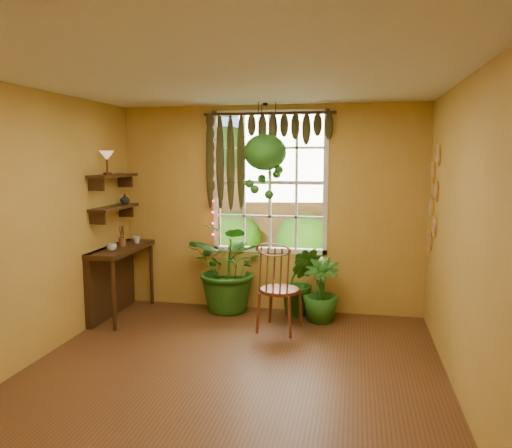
{
  "coord_description": "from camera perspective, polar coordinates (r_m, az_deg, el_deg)",
  "views": [
    {
      "loc": [
        1.11,
        -4.18,
        2.04
      ],
      "look_at": [
        0.04,
        1.15,
        1.3
      ],
      "focal_mm": 35.0,
      "sensor_mm": 36.0,
      "label": 1
    }
  ],
  "objects": [
    {
      "name": "shelf_upper",
      "position": [
        6.51,
        -16.02,
        5.33
      ],
      "size": [
        0.25,
        0.9,
        0.04
      ],
      "primitive_type": "cube",
      "color": "#39220F",
      "rests_on": "wall_left"
    },
    {
      "name": "backyard",
      "position": [
        11.11,
        6.85,
        3.77
      ],
      "size": [
        14.0,
        10.0,
        12.0
      ],
      "color": "#1F4F16",
      "rests_on": "ground"
    },
    {
      "name": "potted_plant_right",
      "position": [
        6.27,
        7.39,
        -7.53
      ],
      "size": [
        0.45,
        0.45,
        0.79
      ],
      "primitive_type": "imported",
      "rotation": [
        0.0,
        0.0,
        0.02
      ],
      "color": "#165115",
      "rests_on": "floor"
    },
    {
      "name": "shelf_lower",
      "position": [
        6.54,
        -15.89,
        1.82
      ],
      "size": [
        0.25,
        0.9,
        0.04
      ],
      "primitive_type": "cube",
      "color": "#39220F",
      "rests_on": "wall_left"
    },
    {
      "name": "counter_ledge",
      "position": [
        6.69,
        -15.88,
        -5.42
      ],
      "size": [
        0.4,
        1.2,
        0.9
      ],
      "color": "#39220F",
      "rests_on": "floor"
    },
    {
      "name": "hanging_basket",
      "position": [
        6.32,
        1.05,
        7.52
      ],
      "size": [
        0.54,
        0.54,
        1.21
      ],
      "color": "black",
      "rests_on": "ceiling"
    },
    {
      "name": "shelf_vase",
      "position": [
        6.78,
        -14.77,
        2.78
      ],
      "size": [
        0.17,
        0.17,
        0.13
      ],
      "primitive_type": "imported",
      "rotation": [
        0.0,
        0.0,
        0.43
      ],
      "color": "#B2AD99",
      "rests_on": "shelf_lower"
    },
    {
      "name": "valance_vine",
      "position": [
        6.46,
        0.69,
        9.84
      ],
      "size": [
        1.7,
        0.12,
        1.1
      ],
      "color": "#39220F",
      "rests_on": "window"
    },
    {
      "name": "floor",
      "position": [
        4.78,
        -3.33,
        -17.52
      ],
      "size": [
        4.5,
        4.5,
        0.0
      ],
      "primitive_type": "plane",
      "color": "brown",
      "rests_on": "ground"
    },
    {
      "name": "potted_plant_mid",
      "position": [
        6.45,
        5.09,
        -6.56
      ],
      "size": [
        0.53,
        0.44,
        0.9
      ],
      "primitive_type": "imported",
      "rotation": [
        0.0,
        0.0,
        0.09
      ],
      "color": "#165115",
      "rests_on": "floor"
    },
    {
      "name": "potted_plant_left",
      "position": [
        6.57,
        -2.86,
        -4.93
      ],
      "size": [
        1.36,
        1.28,
        1.2
      ],
      "primitive_type": "imported",
      "rotation": [
        0.0,
        0.0,
        -0.4
      ],
      "color": "#165115",
      "rests_on": "floor"
    },
    {
      "name": "cup_b",
      "position": [
        6.78,
        -13.51,
        -1.77
      ],
      "size": [
        0.12,
        0.12,
        0.09
      ],
      "primitive_type": "imported",
      "rotation": [
        0.0,
        0.0,
        -0.23
      ],
      "color": "beige",
      "rests_on": "counter_ledge"
    },
    {
      "name": "cup_a",
      "position": [
        6.31,
        -16.14,
        -2.56
      ],
      "size": [
        0.14,
        0.14,
        0.09
      ],
      "primitive_type": "imported",
      "rotation": [
        0.0,
        0.0,
        -0.26
      ],
      "color": "silver",
      "rests_on": "counter_ledge"
    },
    {
      "name": "wall_back",
      "position": [
        6.56,
        1.55,
        1.7
      ],
      "size": [
        4.0,
        0.0,
        4.0
      ],
      "primitive_type": "plane",
      "rotation": [
        1.57,
        0.0,
        0.0
      ],
      "color": "gold",
      "rests_on": "floor"
    },
    {
      "name": "string_lights",
      "position": [
        6.64,
        -5.02,
        5.21
      ],
      "size": [
        0.03,
        0.03,
        1.54
      ],
      "primitive_type": null,
      "color": "#FF2633",
      "rests_on": "window"
    },
    {
      "name": "brush_jar",
      "position": [
        6.58,
        -15.06,
        -1.35
      ],
      "size": [
        0.09,
        0.09,
        0.33
      ],
      "color": "brown",
      "rests_on": "counter_ledge"
    },
    {
      "name": "wall_right",
      "position": [
        4.33,
        23.08,
        -2.05
      ],
      "size": [
        0.0,
        4.5,
        4.5
      ],
      "primitive_type": "plane",
      "rotation": [
        1.57,
        0.0,
        -1.57
      ],
      "color": "gold",
      "rests_on": "floor"
    },
    {
      "name": "wall_left",
      "position": [
        5.26,
        -25.06,
        -0.53
      ],
      "size": [
        0.0,
        4.5,
        4.5
      ],
      "primitive_type": "plane",
      "rotation": [
        1.57,
        0.0,
        1.57
      ],
      "color": "gold",
      "rests_on": "floor"
    },
    {
      "name": "window",
      "position": [
        6.56,
        1.61,
        4.77
      ],
      "size": [
        1.52,
        0.1,
        1.86
      ],
      "color": "white",
      "rests_on": "wall_back"
    },
    {
      "name": "tiffany_lamp",
      "position": [
        6.35,
        -16.69,
        7.33
      ],
      "size": [
        0.17,
        0.17,
        0.29
      ],
      "color": "#542E18",
      "rests_on": "shelf_upper"
    },
    {
      "name": "wall_plates",
      "position": [
        6.05,
        19.6,
        2.65
      ],
      "size": [
        0.04,
        0.32,
        1.1
      ],
      "primitive_type": null,
      "color": "beige",
      "rests_on": "wall_right"
    },
    {
      "name": "ceiling",
      "position": [
        4.38,
        -3.62,
        16.41
      ],
      "size": [
        4.5,
        4.5,
        0.0
      ],
      "primitive_type": "plane",
      "rotation": [
        3.14,
        0.0,
        0.0
      ],
      "color": "silver",
      "rests_on": "wall_back"
    },
    {
      "name": "windsor_chair",
      "position": [
        5.91,
        2.61,
        -8.83
      ],
      "size": [
        0.55,
        0.57,
        1.23
      ],
      "rotation": [
        0.0,
        0.0,
        -0.21
      ],
      "color": "brown",
      "rests_on": "floor"
    }
  ]
}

